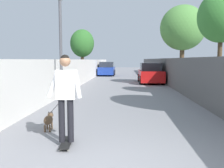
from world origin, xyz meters
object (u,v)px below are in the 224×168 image
at_px(tree_right_near, 183,28).
at_px(tree_left_far, 82,44).
at_px(tree_right_distant, 221,17).
at_px(car_near, 150,74).
at_px(car_far, 107,69).
at_px(lamp_post, 60,28).
at_px(skateboard, 67,142).
at_px(dog, 49,120).
at_px(person_skateboarder, 66,91).

xyz_separation_m(tree_right_near, tree_left_far, (6.00, 7.77, -0.60)).
relative_size(tree_right_distant, car_near, 1.23).
bearing_deg(car_near, car_far, 24.46).
bearing_deg(tree_right_distant, lamp_post, 97.94).
bearing_deg(tree_left_far, lamp_post, -174.09).
relative_size(tree_right_near, car_near, 1.38).
bearing_deg(skateboard, dog, 33.43).
relative_size(skateboard, dog, 0.58).
height_order(dog, car_far, car_far).
height_order(person_skateboarder, car_far, person_skateboarder).
height_order(skateboard, dog, dog).
height_order(tree_right_near, tree_left_far, tree_right_near).
bearing_deg(tree_right_near, skateboard, 157.10).
distance_m(person_skateboarder, dog, 1.57).
relative_size(tree_right_near, tree_left_far, 1.17).
height_order(person_skateboarder, dog, person_skateboarder).
relative_size(skateboard, person_skateboarder, 0.45).
xyz_separation_m(tree_right_distant, lamp_post, (-0.96, 6.89, -0.54)).
xyz_separation_m(tree_left_far, person_skateboarder, (-17.80, -2.78, -2.11)).
distance_m(tree_left_far, skateboard, 18.30).
bearing_deg(tree_left_far, tree_right_distant, -144.58).
relative_size(tree_right_distant, dog, 3.43).
bearing_deg(lamp_post, skateboard, -164.37).
relative_size(tree_right_near, tree_right_distant, 1.12).
xyz_separation_m(person_skateboarder, car_far, (22.89, 0.89, -0.43)).
bearing_deg(tree_right_near, car_far, 27.92).
bearing_deg(car_near, tree_right_near, -140.37).
bearing_deg(car_far, car_near, -155.54).
bearing_deg(tree_right_near, dog, 151.98).
height_order(tree_left_far, lamp_post, tree_left_far).
bearing_deg(car_far, dog, -179.54).
xyz_separation_m(skateboard, car_far, (22.89, 0.89, 0.65)).
bearing_deg(car_far, tree_left_far, 159.64).
height_order(lamp_post, car_far, lamp_post).
xyz_separation_m(skateboard, car_near, (14.03, -3.14, 0.65)).
relative_size(lamp_post, person_skateboarder, 2.53).
bearing_deg(tree_right_near, car_near, 39.63).
xyz_separation_m(tree_right_near, skateboard, (-11.80, 4.98, -3.79)).
height_order(tree_right_near, car_near, tree_right_near).
xyz_separation_m(tree_left_far, dog, (-16.72, -2.07, -2.98)).
relative_size(tree_right_distant, lamp_post, 1.05).
distance_m(tree_left_far, tree_right_distant, 14.12).
distance_m(car_near, car_far, 9.73).
bearing_deg(lamp_post, person_skateboarder, -164.37).
xyz_separation_m(tree_left_far, lamp_post, (-12.46, -1.29, -0.16)).
bearing_deg(skateboard, car_far, 2.24).
bearing_deg(lamp_post, dog, -169.66).
height_order(tree_left_far, car_near, tree_left_far).
bearing_deg(car_far, tree_right_distant, -159.24).
height_order(tree_right_distant, car_far, tree_right_distant).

